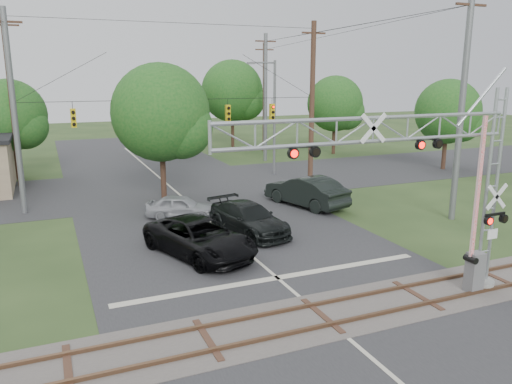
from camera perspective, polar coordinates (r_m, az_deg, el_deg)
name	(u,v)px	position (r m, az deg, el deg)	size (l,w,h in m)	color
ground	(356,346)	(15.88, 11.34, -16.84)	(160.00, 160.00, 0.00)	#273C1B
road_main	(237,244)	(24.01, -2.18, -5.95)	(14.00, 90.00, 0.02)	#2B2B2E
road_cross	(169,186)	(36.97, -9.91, 0.70)	(90.00, 12.00, 0.02)	#2B2B2E
railroad_track	(322,316)	(17.34, 7.54, -13.85)	(90.00, 3.20, 0.17)	#48423E
crossing_gantry	(423,175)	(17.56, 18.52, 1.83)	(11.22, 0.96, 7.48)	gray
traffic_signal_span	(194,110)	(32.56, -7.05, 9.26)	(19.34, 0.36, 11.50)	slate
pickup_black	(200,238)	(22.46, -6.44, -5.20)	(2.74, 5.95, 1.65)	black
car_dark	(249,219)	(25.40, -0.82, -3.06)	(2.16, 5.32, 1.54)	black
sedan_silver	(181,207)	(28.42, -8.56, -1.68)	(1.56, 3.88, 1.32)	#9A9DA1
suv_dark	(306,191)	(30.86, 5.74, 0.12)	(1.98, 5.69, 1.87)	black
streetlight	(272,112)	(39.96, 1.89, 9.12)	(2.41, 0.25, 9.04)	slate
utility_poles	(213,104)	(36.46, -4.95, 9.95)	(26.90, 28.12, 12.11)	#432A1F
treeline	(139,104)	(43.76, -13.23, 9.77)	(53.00, 27.87, 9.69)	#3B261B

